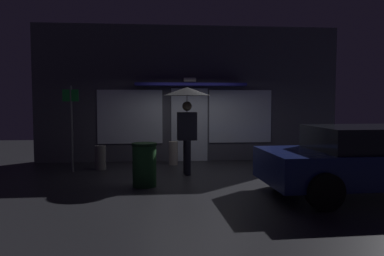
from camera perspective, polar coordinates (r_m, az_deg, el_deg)
name	(u,v)px	position (r m, az deg, el deg)	size (l,w,h in m)	color
ground_plane	(197,174)	(9.66, 0.76, -6.87)	(18.00, 18.00, 0.00)	#26262B
building_facade	(189,94)	(11.81, -0.46, 4.97)	(9.16, 1.00, 4.07)	#4C4C56
person_with_umbrella	(187,105)	(9.50, -0.75, 3.44)	(1.16, 1.16, 2.16)	black
parked_car	(376,159)	(8.32, 25.54, -4.16)	(4.45, 2.17, 1.34)	navy
street_sign_post	(71,123)	(10.30, -17.37, 0.70)	(0.40, 0.07, 2.21)	#595B60
sidewalk_bollard	(173,153)	(11.06, -2.76, -3.72)	(0.26, 0.26, 0.67)	#B2A899
sidewalk_bollard_2	(100,158)	(10.55, -13.35, -4.28)	(0.29, 0.29, 0.64)	slate
trash_bin	(144,165)	(8.33, -7.03, -5.38)	(0.53, 0.53, 0.93)	#1E4C23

